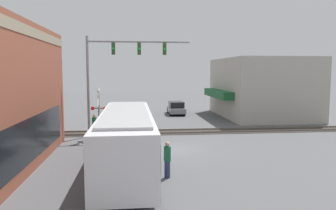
% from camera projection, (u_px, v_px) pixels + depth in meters
% --- Properties ---
extents(ground_plane, '(120.00, 120.00, 0.00)m').
position_uv_depth(ground_plane, '(171.00, 149.00, 21.34)').
color(ground_plane, '#565659').
extents(shop_building, '(12.26, 9.92, 6.49)m').
position_uv_depth(shop_building, '(261.00, 88.00, 36.73)').
color(shop_building, '#B2ADA3').
rests_on(shop_building, ground).
extents(city_bus, '(11.80, 2.59, 3.06)m').
position_uv_depth(city_bus, '(126.00, 137.00, 16.79)').
color(city_bus, silver).
rests_on(city_bus, ground).
extents(traffic_signal_gantry, '(0.42, 7.98, 7.74)m').
position_uv_depth(traffic_signal_gantry, '(118.00, 63.00, 25.19)').
color(traffic_signal_gantry, gray).
rests_on(traffic_signal_gantry, ground).
extents(crossing_signal, '(1.41, 1.18, 3.81)m').
position_uv_depth(crossing_signal, '(99.00, 108.00, 24.62)').
color(crossing_signal, gray).
rests_on(crossing_signal, ground).
extents(rail_track_near, '(2.60, 60.00, 0.15)m').
position_uv_depth(rail_track_near, '(163.00, 132.00, 27.27)').
color(rail_track_near, '#332D28').
rests_on(rail_track_near, ground).
extents(parked_car_red, '(4.70, 1.82, 1.36)m').
position_uv_depth(parked_car_red, '(130.00, 118.00, 31.35)').
color(parked_car_red, '#B21E19').
rests_on(parked_car_red, ground).
extents(parked_car_grey, '(4.24, 1.82, 1.53)m').
position_uv_depth(parked_car_grey, '(176.00, 108.00, 38.64)').
color(parked_car_grey, slate).
rests_on(parked_car_grey, ground).
extents(pedestrian_at_crossing, '(0.34, 0.34, 1.84)m').
position_uv_depth(pedestrian_at_crossing, '(94.00, 126.00, 24.67)').
color(pedestrian_at_crossing, '#2D3351').
rests_on(pedestrian_at_crossing, ground).
extents(pedestrian_near_bus, '(0.34, 0.34, 1.75)m').
position_uv_depth(pedestrian_near_bus, '(167.00, 159.00, 15.57)').
color(pedestrian_near_bus, '#2D3351').
rests_on(pedestrian_near_bus, ground).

